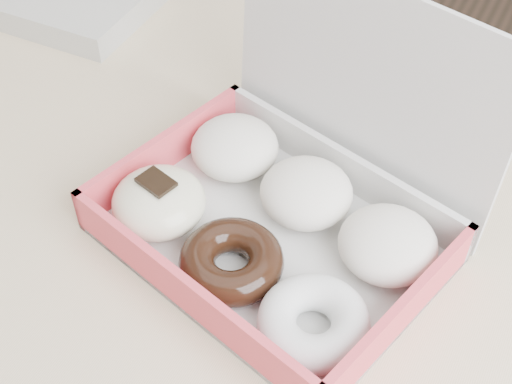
% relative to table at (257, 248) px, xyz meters
% --- Properties ---
extents(table, '(1.20, 0.80, 0.75)m').
position_rel_table_xyz_m(table, '(0.00, 0.00, 0.00)').
color(table, '#C7B383').
rests_on(table, ground).
extents(donut_box, '(0.39, 0.35, 0.24)m').
position_rel_table_xyz_m(donut_box, '(0.04, -0.03, 0.12)').
color(donut_box, silver).
rests_on(donut_box, table).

